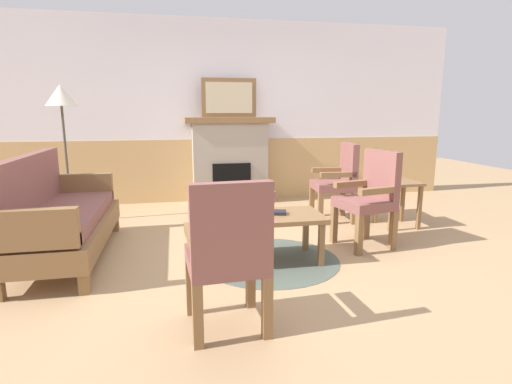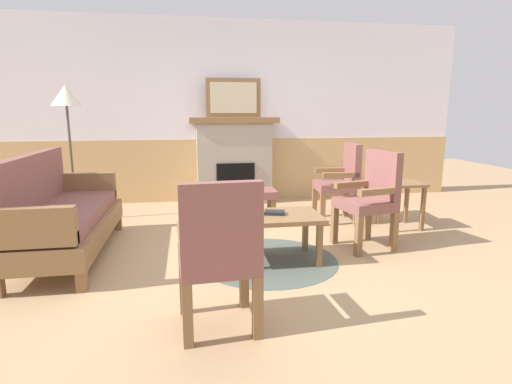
% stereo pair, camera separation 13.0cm
% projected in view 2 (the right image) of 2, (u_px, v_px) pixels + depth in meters
% --- Properties ---
extents(ground_plane, '(14.00, 14.00, 0.00)m').
position_uv_depth(ground_plane, '(262.00, 254.00, 3.94)').
color(ground_plane, tan).
extents(wall_back, '(7.20, 0.14, 2.70)m').
position_uv_depth(wall_back, '(232.00, 115.00, 6.19)').
color(wall_back, white).
rests_on(wall_back, ground_plane).
extents(fireplace, '(1.30, 0.44, 1.28)m').
position_uv_depth(fireplace, '(234.00, 160.00, 6.08)').
color(fireplace, '#A39989').
rests_on(fireplace, ground_plane).
extents(framed_picture, '(0.80, 0.04, 0.56)m').
position_uv_depth(framed_picture, '(233.00, 98.00, 5.90)').
color(framed_picture, brown).
rests_on(framed_picture, fireplace).
extents(couch, '(0.70, 1.80, 0.98)m').
position_uv_depth(couch, '(62.00, 216.00, 3.81)').
color(couch, brown).
rests_on(couch, ground_plane).
extents(coffee_table, '(0.96, 0.56, 0.44)m').
position_uv_depth(coffee_table, '(268.00, 221.00, 3.70)').
color(coffee_table, brown).
rests_on(coffee_table, ground_plane).
extents(round_rug, '(1.30, 1.30, 0.01)m').
position_uv_depth(round_rug, '(268.00, 260.00, 3.77)').
color(round_rug, '#4C564C').
rests_on(round_rug, ground_plane).
extents(book_on_table, '(0.21, 0.17, 0.03)m').
position_uv_depth(book_on_table, '(275.00, 213.00, 3.71)').
color(book_on_table, black).
rests_on(book_on_table, coffee_table).
extents(footstool, '(0.40, 0.40, 0.36)m').
position_uv_depth(footstool, '(260.00, 195.00, 5.31)').
color(footstool, brown).
rests_on(footstool, ground_plane).
extents(armchair_near_fireplace, '(0.52, 0.52, 0.98)m').
position_uv_depth(armchair_near_fireplace, '(341.00, 179.00, 5.04)').
color(armchair_near_fireplace, brown).
rests_on(armchair_near_fireplace, ground_plane).
extents(armchair_by_window_left, '(0.57, 0.57, 0.98)m').
position_uv_depth(armchair_by_window_left, '(371.00, 195.00, 4.07)').
color(armchair_by_window_left, brown).
rests_on(armchair_by_window_left, ground_plane).
extents(armchair_front_left, '(0.51, 0.51, 0.98)m').
position_uv_depth(armchair_front_left, '(219.00, 250.00, 2.47)').
color(armchair_front_left, brown).
rests_on(armchair_front_left, ground_plane).
extents(side_table, '(0.44, 0.44, 0.55)m').
position_uv_depth(side_table, '(401.00, 192.00, 4.77)').
color(side_table, brown).
rests_on(side_table, ground_plane).
extents(floor_lamp_by_couch, '(0.36, 0.36, 1.68)m').
position_uv_depth(floor_lamp_by_couch, '(67.00, 104.00, 4.90)').
color(floor_lamp_by_couch, '#332D28').
rests_on(floor_lamp_by_couch, ground_plane).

